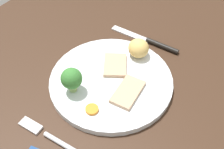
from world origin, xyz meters
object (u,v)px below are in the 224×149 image
meat_slice_main (113,64)px  carrot_coin_front (92,109)px  meat_slice_under (128,92)px  fork (51,137)px  roast_potato_left (139,48)px  knife (150,41)px  dinner_plate (112,80)px  broccoli_floret (72,79)px

meat_slice_main → carrot_coin_front: 12.89cm
meat_slice_under → fork: 17.38cm
carrot_coin_front → meat_slice_under: bearing=-25.3°
meat_slice_main → meat_slice_under: (-4.98, -6.85, 0.00)cm
roast_potato_left → knife: size_ratio=0.26×
meat_slice_under → carrot_coin_front: meat_slice_under is taller
meat_slice_under → roast_potato_left: bearing=20.0°
meat_slice_under → dinner_plate: bearing=70.9°
fork → knife: (33.80, -2.32, 0.06)cm
meat_slice_main → broccoli_floret: 11.28cm
roast_potato_left → knife: bearing=3.5°
broccoli_floret → dinner_plate: bearing=-33.3°
dinner_plate → carrot_coin_front: bearing=-170.7°
roast_potato_left → broccoli_floret: (-16.49, 5.79, 1.26)cm
roast_potato_left → carrot_coin_front: (-18.47, -0.47, -1.81)cm
meat_slice_main → knife: size_ratio=0.37×
meat_slice_main → fork: meat_slice_main is taller
meat_slice_main → broccoli_floret: bearing=164.3°
dinner_plate → roast_potato_left: (9.25, -1.04, 2.81)cm
meat_slice_under → broccoli_floret: broccoli_floret is taller
knife → carrot_coin_front: bearing=91.5°
fork → dinner_plate: bearing=-98.2°
meat_slice_under → knife: size_ratio=0.43×
dinner_plate → fork: dinner_plate is taller
meat_slice_main → dinner_plate: bearing=-150.7°
knife → meat_slice_main: bearing=78.8°
dinner_plate → meat_slice_under: (-1.74, -5.04, 1.10)cm
dinner_plate → roast_potato_left: bearing=-6.4°
broccoli_floret → knife: 24.35cm
meat_slice_main → knife: 13.17cm
roast_potato_left → broccoli_floret: bearing=160.7°
meat_slice_under → carrot_coin_front: 8.27cm
carrot_coin_front → knife: bearing=2.0°
dinner_plate → broccoli_floret: (-7.25, 4.75, 4.07)cm
broccoli_floret → knife: bearing=-12.9°
dinner_plate → meat_slice_main: (3.23, 1.81, 1.10)cm
broccoli_floret → fork: broccoli_floret is taller
meat_slice_under → roast_potato_left: roast_potato_left is taller
roast_potato_left → fork: bearing=174.2°
fork → roast_potato_left: bearing=-98.5°
meat_slice_main → meat_slice_under: size_ratio=0.86×
meat_slice_under → carrot_coin_front: bearing=154.7°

